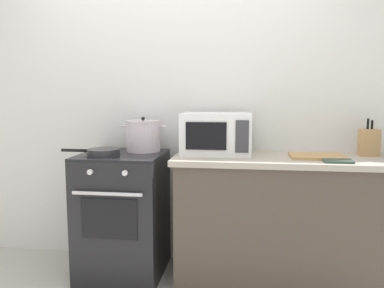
% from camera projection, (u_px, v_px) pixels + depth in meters
% --- Properties ---
extents(back_wall, '(4.40, 0.10, 2.50)m').
position_uv_depth(back_wall, '(214.00, 107.00, 3.09)').
color(back_wall, silver).
rests_on(back_wall, ground_plane).
extents(lower_cabinet_right, '(1.64, 0.56, 0.88)m').
position_uv_depth(lower_cabinet_right, '(293.00, 223.00, 2.77)').
color(lower_cabinet_right, '#4C4238').
rests_on(lower_cabinet_right, ground_plane).
extents(countertop_right, '(1.70, 0.60, 0.04)m').
position_uv_depth(countertop_right, '(295.00, 160.00, 2.71)').
color(countertop_right, '#ADA393').
rests_on(countertop_right, lower_cabinet_right).
extents(stove, '(0.60, 0.64, 0.92)m').
position_uv_depth(stove, '(123.00, 214.00, 2.91)').
color(stove, black).
rests_on(stove, ground_plane).
extents(stock_pot, '(0.35, 0.27, 0.27)m').
position_uv_depth(stock_pot, '(143.00, 136.00, 2.96)').
color(stock_pot, silver).
rests_on(stock_pot, stove).
extents(frying_pan, '(0.43, 0.23, 0.05)m').
position_uv_depth(frying_pan, '(103.00, 152.00, 2.75)').
color(frying_pan, '#28282B').
rests_on(frying_pan, stove).
extents(microwave, '(0.50, 0.37, 0.30)m').
position_uv_depth(microwave, '(217.00, 134.00, 2.82)').
color(microwave, white).
rests_on(microwave, countertop_right).
extents(cutting_board, '(0.36, 0.26, 0.02)m').
position_uv_depth(cutting_board, '(317.00, 156.00, 2.66)').
color(cutting_board, tan).
rests_on(cutting_board, countertop_right).
extents(knife_block, '(0.13, 0.10, 0.26)m').
position_uv_depth(knife_block, '(369.00, 142.00, 2.74)').
color(knife_block, tan).
rests_on(knife_block, countertop_right).
extents(oven_mitt, '(0.18, 0.14, 0.02)m').
position_uv_depth(oven_mitt, '(338.00, 161.00, 2.49)').
color(oven_mitt, '#384C42').
rests_on(oven_mitt, countertop_right).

